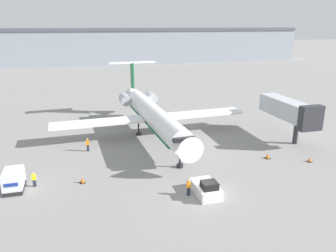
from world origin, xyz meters
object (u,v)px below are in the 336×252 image
pushback_tug (206,188)px  traffic_cone_right (268,156)px  worker_by_wing (88,144)px  traffic_cone_mid (310,160)px  traffic_cone_left (82,180)px  worker_near_tug (189,187)px  airplane_main (152,114)px  worker_on_apron (34,179)px  jet_bridge (289,110)px  luggage_cart (14,180)px

pushback_tug → traffic_cone_right: bearing=30.5°
worker_by_wing → traffic_cone_mid: worker_by_wing is taller
traffic_cone_left → pushback_tug: bearing=-26.4°
worker_near_tug → traffic_cone_right: 14.31m
pushback_tug → traffic_cone_mid: pushback_tug is taller
worker_near_tug → traffic_cone_left: (-10.18, 5.63, -0.59)m
worker_by_wing → traffic_cone_mid: size_ratio=3.11×
worker_near_tug → airplane_main: bearing=88.0°
worker_near_tug → worker_on_apron: size_ratio=1.07×
airplane_main → pushback_tug: 19.55m
worker_by_wing → worker_on_apron: 10.66m
jet_bridge → pushback_tug: bearing=-145.2°
pushback_tug → worker_on_apron: (-16.84, 6.42, 0.21)m
airplane_main → worker_by_wing: (-9.87, -4.00, -2.48)m
pushback_tug → luggage_cart: bearing=161.7°
traffic_cone_mid → worker_near_tug: bearing=-167.5°
traffic_cone_right → pushback_tug: bearing=-149.5°
worker_on_apron → traffic_cone_mid: worker_on_apron is taller
traffic_cone_left → airplane_main: bearing=51.0°
traffic_cone_mid → airplane_main: bearing=137.6°
traffic_cone_right → jet_bridge: jet_bridge is taller
traffic_cone_right → jet_bridge: bearing=41.0°
airplane_main → jet_bridge: bearing=-19.9°
traffic_cone_right → traffic_cone_mid: (4.45, -2.40, -0.05)m
worker_near_tug → worker_on_apron: (-15.08, 6.13, -0.07)m
airplane_main → traffic_cone_right: 17.92m
traffic_cone_right → traffic_cone_mid: bearing=-28.3°
worker_by_wing → traffic_cone_right: (22.05, -8.77, -0.64)m
worker_by_wing → worker_on_apron: bearing=-123.5°
worker_by_wing → worker_on_apron: size_ratio=1.12×
worker_by_wing → pushback_tug: bearing=-54.4°
worker_on_apron → traffic_cone_left: (4.89, -0.50, -0.52)m
airplane_main → jet_bridge: (18.98, -6.87, 0.99)m
worker_by_wing → traffic_cone_mid: bearing=-22.8°
worker_near_tug → traffic_cone_right: worker_near_tug is taller
luggage_cart → worker_near_tug: size_ratio=1.72×
pushback_tug → traffic_cone_left: size_ratio=5.53×
airplane_main → pushback_tug: size_ratio=7.88×
traffic_cone_left → worker_on_apron: bearing=174.2°
traffic_cone_left → luggage_cart: bearing=177.6°
traffic_cone_left → jet_bridge: size_ratio=0.06×
traffic_cone_mid → jet_bridge: jet_bridge is taller
worker_near_tug → traffic_cone_mid: worker_near_tug is taller
worker_on_apron → jet_bridge: bearing=9.8°
luggage_cart → jet_bridge: size_ratio=0.27×
worker_by_wing → worker_on_apron: (-5.89, -8.89, -0.13)m
luggage_cart → traffic_cone_mid: 34.37m
worker_on_apron → jet_bridge: (34.73, 6.02, 3.59)m
worker_by_wing → traffic_cone_right: 23.74m
worker_near_tug → traffic_cone_right: size_ratio=2.51×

